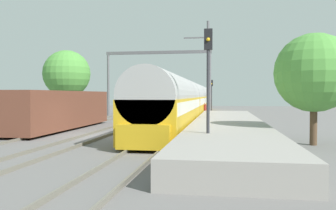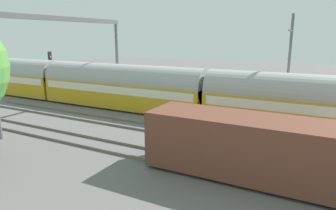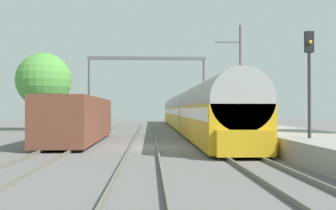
% 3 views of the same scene
% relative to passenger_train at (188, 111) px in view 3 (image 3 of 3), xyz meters
% --- Properties ---
extents(ground, '(120.00, 120.00, 0.00)m').
position_rel_passenger_train_xyz_m(ground, '(-4.25, -18.69, -1.97)').
color(ground, slate).
extents(track_far_west, '(1.52, 60.00, 0.16)m').
position_rel_passenger_train_xyz_m(track_far_west, '(-8.50, -18.69, -1.89)').
color(track_far_west, '#686458').
rests_on(track_far_west, ground).
extents(track_west, '(1.52, 60.00, 0.16)m').
position_rel_passenger_train_xyz_m(track_west, '(-4.25, -18.69, -1.89)').
color(track_west, '#686458').
rests_on(track_west, ground).
extents(track_east, '(1.52, 60.00, 0.16)m').
position_rel_passenger_train_xyz_m(track_east, '(0.00, -18.69, -1.89)').
color(track_east, '#686458').
rests_on(track_east, ground).
extents(platform, '(4.40, 28.00, 0.90)m').
position_rel_passenger_train_xyz_m(platform, '(3.82, -16.69, -1.52)').
color(platform, gray).
rests_on(platform, ground).
extents(passenger_train, '(2.93, 49.20, 3.82)m').
position_rel_passenger_train_xyz_m(passenger_train, '(0.00, 0.00, 0.00)').
color(passenger_train, gold).
rests_on(passenger_train, ground).
extents(freight_car, '(2.80, 13.00, 2.70)m').
position_rel_passenger_train_xyz_m(freight_car, '(-8.50, -15.13, -0.50)').
color(freight_car, brown).
rests_on(freight_car, ground).
extents(person_crossing, '(0.37, 0.46, 1.73)m').
position_rel_passenger_train_xyz_m(person_crossing, '(1.58, -1.16, -0.94)').
color(person_crossing, '#3A3A3A').
rests_on(person_crossing, ground).
extents(railway_signal_near, '(0.36, 0.30, 5.44)m').
position_rel_passenger_train_xyz_m(railway_signal_near, '(2.84, -24.29, 1.48)').
color(railway_signal_near, '#2D2D33').
rests_on(railway_signal_near, ground).
extents(railway_signal_far, '(0.36, 0.30, 4.72)m').
position_rel_passenger_train_xyz_m(railway_signal_far, '(1.92, 11.01, 1.06)').
color(railway_signal_far, '#2D2D33').
rests_on(railway_signal_far, ground).
extents(catenary_gantry, '(12.90, 0.28, 7.86)m').
position_rel_passenger_train_xyz_m(catenary_gantry, '(-4.25, 1.88, 3.69)').
color(catenary_gantry, '#59585D').
rests_on(catenary_gantry, ground).
extents(catenary_pole_east_mid, '(1.90, 0.20, 8.00)m').
position_rel_passenger_train_xyz_m(catenary_pole_east_mid, '(2.35, -13.66, 2.18)').
color(catenary_pole_east_mid, '#59585D').
rests_on(catenary_pole_east_mid, ground).
extents(tree_west_background, '(5.47, 5.47, 7.78)m').
position_rel_passenger_train_xyz_m(tree_west_background, '(-14.57, -1.02, 3.06)').
color(tree_west_background, '#4C3826').
rests_on(tree_west_background, ground).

